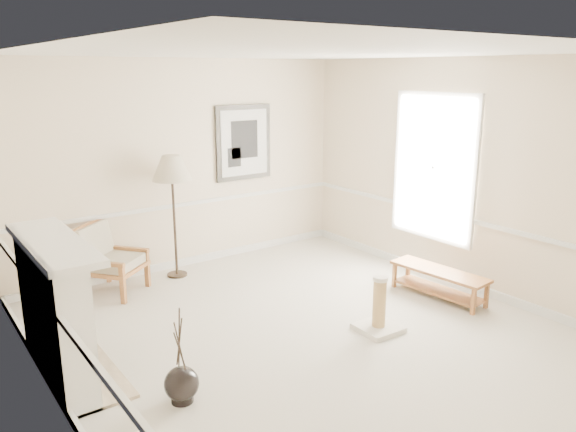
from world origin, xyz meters
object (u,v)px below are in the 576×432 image
object	(u,v)px
bench	(439,279)
scratching_post	(379,314)
armchair	(106,256)
floor_lamp	(172,171)
floor_vase	(182,385)

from	to	relation	value
bench	scratching_post	bearing A→B (deg)	-169.73
armchair	bench	size ratio (longest dim) A/B	0.76
armchair	floor_lamp	bearing A→B (deg)	-37.64
armchair	floor_lamp	world-z (taller)	floor_lamp
armchair	floor_lamp	xyz separation A→B (m)	(0.95, 0.02, 0.98)
armchair	scratching_post	bearing A→B (deg)	-93.31
armchair	bench	xyz separation A→B (m)	(3.25, -2.59, -0.24)
floor_vase	armchair	distance (m)	2.84
armchair	scratching_post	world-z (taller)	armchair
armchair	bench	distance (m)	4.16
floor_vase	armchair	xyz separation A→B (m)	(0.32, 2.80, 0.31)
armchair	floor_lamp	size ratio (longest dim) A/B	0.58
armchair	floor_lamp	distance (m)	1.36
floor_vase	scratching_post	world-z (taller)	floor_vase
armchair	scratching_post	size ratio (longest dim) A/B	1.56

